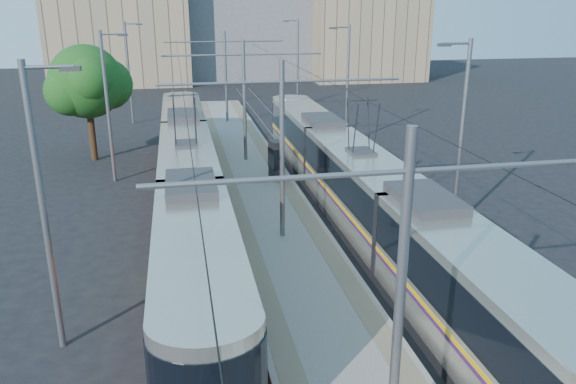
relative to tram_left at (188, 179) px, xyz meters
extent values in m
plane|color=black|center=(3.60, -12.04, -1.71)|extent=(160.00, 160.00, 0.00)
cube|color=gray|center=(3.60, 4.96, -1.56)|extent=(4.00, 50.00, 0.30)
cube|color=gray|center=(2.15, 4.96, -1.40)|extent=(0.70, 50.00, 0.01)
cube|color=gray|center=(5.05, 4.96, -1.40)|extent=(0.70, 50.00, 0.01)
cube|color=gray|center=(-0.72, 4.96, -1.69)|extent=(0.07, 70.00, 0.03)
cube|color=gray|center=(0.72, 4.96, -1.69)|extent=(0.07, 70.00, 0.03)
cube|color=gray|center=(6.48, 4.96, -1.69)|extent=(0.07, 70.00, 0.03)
cube|color=gray|center=(7.92, 4.96, -1.69)|extent=(0.07, 70.00, 0.03)
cube|color=black|center=(0.00, 0.00, -1.51)|extent=(2.30, 31.50, 0.40)
cube|color=beige|center=(0.00, 0.00, 0.14)|extent=(2.40, 29.90, 2.90)
cube|color=black|center=(0.00, 0.00, 0.64)|extent=(2.43, 29.90, 1.30)
cube|color=yellow|center=(0.00, 0.00, -0.26)|extent=(2.43, 29.90, 0.12)
cube|color=#B7180A|center=(0.00, 0.00, -0.76)|extent=(2.42, 29.90, 1.10)
cube|color=#2D2D30|center=(0.00, 0.00, 1.74)|extent=(1.68, 3.00, 0.30)
cube|color=black|center=(7.20, -2.88, -1.51)|extent=(2.30, 31.57, 0.40)
cube|color=beige|center=(7.20, -2.88, 0.14)|extent=(2.40, 29.97, 2.90)
cube|color=black|center=(7.20, -2.88, 0.64)|extent=(2.43, 29.97, 1.30)
cube|color=yellow|center=(7.20, -2.88, -0.26)|extent=(2.43, 29.97, 0.12)
cube|color=#39154A|center=(7.20, -2.88, -0.41)|extent=(2.43, 29.97, 0.10)
cube|color=#2D2D30|center=(7.20, -2.88, 1.74)|extent=(1.68, 3.00, 0.30)
cylinder|color=slate|center=(3.60, -16.04, 2.09)|extent=(0.20, 0.20, 7.00)
cylinder|color=slate|center=(3.60, -16.04, 4.79)|extent=(9.20, 0.10, 0.10)
cylinder|color=slate|center=(3.60, -4.04, 2.09)|extent=(0.20, 0.20, 7.00)
cylinder|color=slate|center=(3.60, -4.04, 4.79)|extent=(9.20, 0.10, 0.10)
cylinder|color=slate|center=(3.60, 7.96, 2.09)|extent=(0.20, 0.20, 7.00)
cylinder|color=slate|center=(3.60, 7.96, 4.79)|extent=(9.20, 0.10, 0.10)
cylinder|color=slate|center=(3.60, 19.96, 2.09)|extent=(0.20, 0.20, 7.00)
cylinder|color=slate|center=(3.60, 19.96, 4.79)|extent=(9.20, 0.10, 0.10)
cylinder|color=black|center=(0.00, 4.96, 3.84)|extent=(0.02, 70.00, 0.02)
cylinder|color=black|center=(7.20, 4.96, 3.84)|extent=(0.02, 70.00, 0.02)
cylinder|color=slate|center=(-3.90, -10.04, 2.29)|extent=(0.18, 0.18, 8.00)
cube|color=#2D2D30|center=(-2.80, -10.04, 6.04)|extent=(0.50, 0.22, 0.12)
cylinder|color=slate|center=(-3.90, 5.96, 2.29)|extent=(0.18, 0.18, 8.00)
cube|color=#2D2D30|center=(-2.80, 5.96, 6.04)|extent=(0.50, 0.22, 0.12)
cylinder|color=slate|center=(-3.90, 21.96, 2.29)|extent=(0.18, 0.18, 8.00)
cube|color=#2D2D30|center=(-2.80, 21.96, 6.04)|extent=(0.50, 0.22, 0.12)
cylinder|color=slate|center=(11.10, -4.04, 2.29)|extent=(0.18, 0.18, 8.00)
cube|color=#2D2D30|center=(10.00, -4.04, 6.04)|extent=(0.50, 0.22, 0.12)
cylinder|color=slate|center=(11.10, 11.96, 2.29)|extent=(0.18, 0.18, 8.00)
cube|color=#2D2D30|center=(10.00, 11.96, 6.04)|extent=(0.50, 0.22, 0.12)
cylinder|color=slate|center=(11.10, 27.96, 2.29)|extent=(0.18, 0.18, 8.00)
cube|color=#2D2D30|center=(10.00, 27.96, 6.04)|extent=(0.50, 0.22, 0.12)
cube|color=black|center=(4.69, 3.56, -0.35)|extent=(0.70, 1.00, 2.11)
cube|color=black|center=(4.69, 3.56, -0.21)|extent=(0.74, 1.04, 1.10)
cylinder|color=#382314|center=(-5.55, 10.81, -0.25)|extent=(0.40, 0.40, 2.92)
sphere|color=#134417|center=(-5.55, 10.81, 3.13)|extent=(4.38, 4.38, 4.38)
sphere|color=#134417|center=(-4.45, 11.54, 2.86)|extent=(3.10, 3.10, 3.10)
cube|color=#8B775E|center=(-6.40, 47.96, 5.34)|extent=(16.00, 12.00, 14.10)
cube|color=slate|center=(9.60, 51.96, 5.31)|extent=(18.00, 14.00, 14.03)
cube|color=#8B775E|center=(23.60, 45.96, 3.46)|extent=(14.00, 10.00, 10.33)
camera|label=1|loc=(-0.28, -24.80, 7.55)|focal=35.00mm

